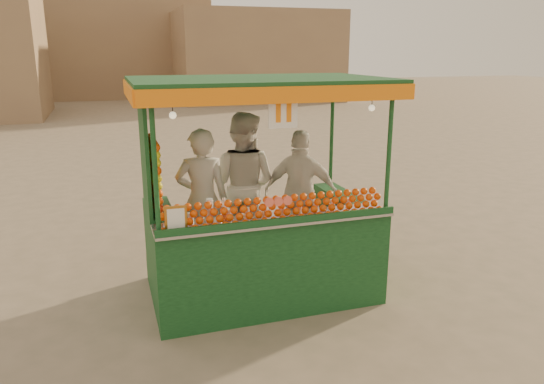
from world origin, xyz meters
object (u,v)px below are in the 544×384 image
object	(u,v)px
vendor_left	(202,199)
vendor_right	(301,193)
juice_cart	(257,230)
vendor_middle	(243,184)

from	to	relation	value
vendor_left	vendor_right	size ratio (longest dim) A/B	1.05
juice_cart	vendor_left	bearing A→B (deg)	144.20
vendor_left	vendor_right	world-z (taller)	vendor_left
vendor_left	vendor_right	distance (m)	1.26
vendor_left	vendor_middle	xyz separation A→B (m)	(0.58, 0.31, 0.06)
juice_cart	vendor_right	xyz separation A→B (m)	(0.70, 0.42, 0.27)
juice_cart	vendor_middle	world-z (taller)	juice_cart
vendor_middle	vendor_right	size ratio (longest dim) A/B	1.13
juice_cart	vendor_right	bearing A→B (deg)	31.16
vendor_middle	juice_cart	bearing A→B (deg)	124.15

